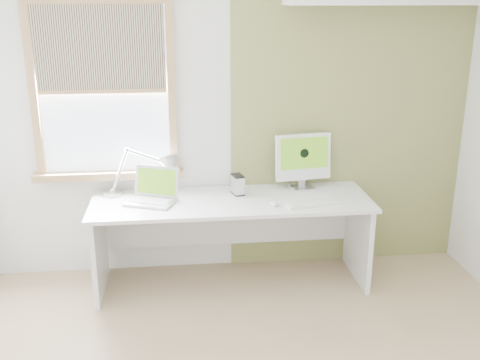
{
  "coord_description": "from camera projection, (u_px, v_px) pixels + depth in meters",
  "views": [
    {
      "loc": [
        -0.42,
        -2.76,
        2.26
      ],
      "look_at": [
        0.0,
        1.05,
        1.0
      ],
      "focal_mm": 42.18,
      "sensor_mm": 36.0,
      "label": 1
    }
  ],
  "objects": [
    {
      "name": "accent_wall",
      "position": [
        350.0,
        116.0,
        4.7
      ],
      "size": [
        2.0,
        0.02,
        2.6
      ],
      "primitive_type": "cube",
      "color": "olive",
      "rests_on": "room"
    },
    {
      "name": "room",
      "position": [
        262.0,
        188.0,
        2.95
      ],
      "size": [
        4.04,
        3.54,
        2.64
      ],
      "color": "tan",
      "rests_on": "ground"
    },
    {
      "name": "window",
      "position": [
        103.0,
        92.0,
        4.39
      ],
      "size": [
        1.2,
        0.14,
        1.42
      ],
      "color": "#A3784E",
      "rests_on": "room"
    },
    {
      "name": "desk",
      "position": [
        231.0,
        220.0,
        4.55
      ],
      "size": [
        2.2,
        0.7,
        0.73
      ],
      "color": "white",
      "rests_on": "room"
    },
    {
      "name": "external_drive",
      "position": [
        238.0,
        185.0,
        4.53
      ],
      "size": [
        0.11,
        0.14,
        0.16
      ],
      "color": "#B2B4B7",
      "rests_on": "desk"
    },
    {
      "name": "desk_lamp",
      "position": [
        160.0,
        169.0,
        4.52
      ],
      "size": [
        0.69,
        0.28,
        0.39
      ],
      "color": "#B2B4B7",
      "rests_on": "desk"
    },
    {
      "name": "keyboard",
      "position": [
        314.0,
        203.0,
        4.33
      ],
      "size": [
        0.45,
        0.19,
        0.02
      ],
      "color": "white",
      "rests_on": "desk"
    },
    {
      "name": "imac",
      "position": [
        303.0,
        158.0,
        4.63
      ],
      "size": [
        0.47,
        0.18,
        0.46
      ],
      "color": "#B2B4B7",
      "rests_on": "desk"
    },
    {
      "name": "phone_dock",
      "position": [
        238.0,
        188.0,
        4.59
      ],
      "size": [
        0.08,
        0.08,
        0.13
      ],
      "color": "#B2B4B7",
      "rests_on": "desk"
    },
    {
      "name": "laptop",
      "position": [
        153.0,
        193.0,
        4.39
      ],
      "size": [
        0.45,
        0.41,
        0.26
      ],
      "color": "#B2B4B7",
      "rests_on": "desk"
    },
    {
      "name": "mouse",
      "position": [
        274.0,
        204.0,
        4.31
      ],
      "size": [
        0.08,
        0.11,
        0.03
      ],
      "primitive_type": "ellipsoid",
      "rotation": [
        0.0,
        0.0,
        0.27
      ],
      "color": "white",
      "rests_on": "desk"
    }
  ]
}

